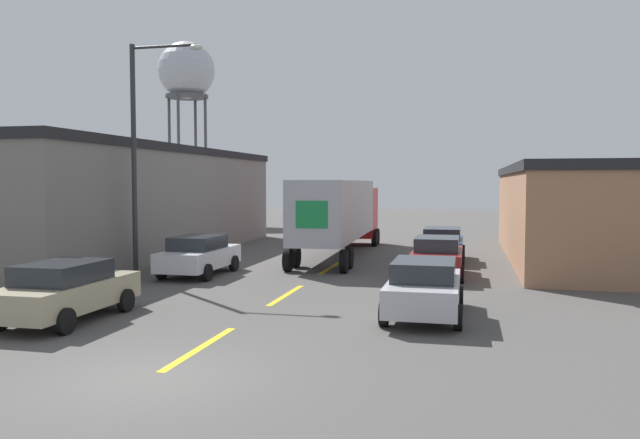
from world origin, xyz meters
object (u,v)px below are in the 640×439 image
semi_truck (341,211)px  water_tower (187,73)px  street_lamp (142,143)px  parked_car_left_far (199,255)px  parked_car_right_far (442,244)px  parked_car_right_near (424,287)px  parked_car_right_mid (437,256)px  parked_car_left_near (66,290)px

semi_truck → water_tower: water_tower is taller
semi_truck → street_lamp: 11.34m
parked_car_left_far → parked_car_right_far: bearing=36.4°
parked_car_left_far → street_lamp: bearing=-159.3°
parked_car_right_near → parked_car_right_mid: 7.64m
parked_car_right_mid → street_lamp: (-11.51, -2.49, 4.50)m
parked_car_left_near → water_tower: 46.81m
parked_car_right_far → parked_car_right_mid: bearing=-90.0°
parked_car_left_near → parked_car_left_far: (0.00, 8.65, 0.00)m
parked_car_left_near → parked_car_right_near: same height
parked_car_right_mid → street_lamp: 12.60m
parked_car_left_far → parked_car_right_near: bearing=-32.1°
water_tower → street_lamp: 37.83m
semi_truck → parked_car_right_mid: semi_truck is taller
semi_truck → parked_car_left_near: (-4.23, -16.82, -1.49)m
parked_car_left_near → water_tower: size_ratio=0.26×
water_tower → street_lamp: (14.04, -33.93, -9.09)m
semi_truck → parked_car_right_near: size_ratio=3.16×
semi_truck → parked_car_left_near: 17.40m
water_tower → street_lamp: bearing=-67.5°
parked_car_right_far → water_tower: 39.03m
parked_car_right_near → parked_car_left_far: 11.16m
parked_car_left_near → parked_car_right_mid: same height
water_tower → street_lamp: size_ratio=1.89×
parked_car_right_mid → water_tower: size_ratio=0.26×
parked_car_right_far → street_lamp: 14.58m
semi_truck → parked_car_left_far: 9.32m
parked_car_left_far → parked_car_right_mid: size_ratio=1.00×
parked_car_right_near → parked_car_right_mid: bearing=90.0°
parked_car_right_far → parked_car_right_near: bearing=-90.0°
semi_truck → parked_car_right_far: semi_truck is taller
water_tower → parked_car_left_near: bearing=-68.9°
parked_car_right_near → street_lamp: bearing=155.9°
semi_truck → street_lamp: bearing=-126.9°
parked_car_right_far → street_lamp: (-11.51, -7.74, 4.50)m
parked_car_right_near → water_tower: 48.63m
parked_car_left_near → parked_car_right_far: same height
semi_truck → parked_car_left_far: size_ratio=3.16×
parked_car_right_mid → street_lamp: size_ratio=0.49×
parked_car_right_far → water_tower: bearing=134.3°
semi_truck → parked_car_right_far: (5.23, -1.20, -1.49)m
semi_truck → parked_car_right_near: semi_truck is taller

